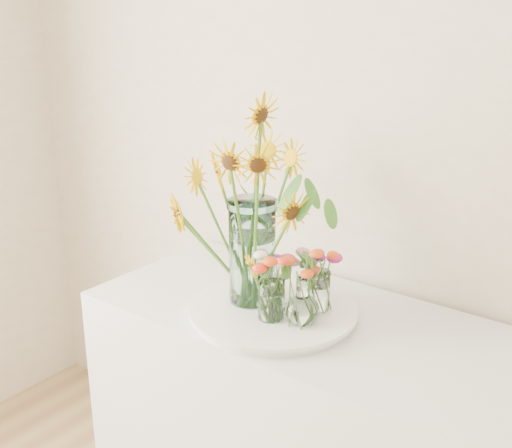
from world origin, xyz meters
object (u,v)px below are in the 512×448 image
tray (273,313)px  small_vase_c (318,291)px  small_vase_b (302,300)px  mason_jar (252,252)px  small_vase_a (271,299)px

tray → small_vase_c: size_ratio=3.83×
small_vase_b → small_vase_c: small_vase_b is taller
mason_jar → small_vase_a: mason_jar is taller
tray → small_vase_a: bearing=-59.1°
small_vase_a → small_vase_c: size_ratio=1.06×
mason_jar → small_vase_a: (0.11, -0.06, -0.09)m
small_vase_a → small_vase_c: (0.07, 0.13, -0.00)m
small_vase_a → small_vase_c: small_vase_a is taller
small_vase_c → tray: bearing=-146.2°
tray → small_vase_b: 0.14m
small_vase_c → small_vase_b: bearing=-84.1°
mason_jar → small_vase_a: size_ratio=2.46×
tray → small_vase_b: bearing=-12.8°
tray → small_vase_a: (0.03, -0.06, 0.08)m
mason_jar → small_vase_b: 0.21m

